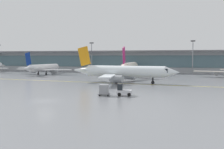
% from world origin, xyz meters
% --- Properties ---
extents(ground_plane, '(400.00, 400.00, 0.00)m').
position_xyz_m(ground_plane, '(0.00, 0.00, 0.00)').
color(ground_plane, slate).
extents(taxiway_centreline_stripe, '(109.39, 12.32, 0.01)m').
position_xyz_m(taxiway_centreline_stripe, '(4.87, 31.37, 0.00)').
color(taxiway_centreline_stripe, yellow).
rests_on(taxiway_centreline_stripe, ground_plane).
extents(terminal_concourse, '(206.69, 11.00, 9.60)m').
position_xyz_m(terminal_concourse, '(0.00, 86.12, 4.92)').
color(terminal_concourse, '#9EA3A8').
rests_on(terminal_concourse, ground_plane).
extents(gate_airplane_1, '(24.14, 25.96, 8.60)m').
position_xyz_m(gate_airplane_1, '(-34.28, 60.41, 2.58)').
color(gate_airplane_1, white).
rests_on(gate_airplane_1, ground_plane).
extents(gate_airplane_2, '(28.97, 31.19, 10.33)m').
position_xyz_m(gate_airplane_2, '(-0.86, 65.23, 3.10)').
color(gate_airplane_2, silver).
rests_on(gate_airplane_2, ground_plane).
extents(taxiing_regional_jet, '(29.71, 27.47, 9.84)m').
position_xyz_m(taxiing_regional_jet, '(4.49, 33.42, 2.95)').
color(taxiing_regional_jet, white).
rests_on(taxiing_regional_jet, ground_plane).
extents(baggage_tug, '(2.84, 2.09, 2.10)m').
position_xyz_m(baggage_tug, '(10.21, 9.09, 0.89)').
color(baggage_tug, silver).
rests_on(baggage_tug, ground_plane).
extents(cargo_dolly_lead, '(2.40, 2.02, 1.94)m').
position_xyz_m(cargo_dolly_lead, '(6.93, 8.35, 1.05)').
color(cargo_dolly_lead, '#595B60').
rests_on(cargo_dolly_lead, ground_plane).
extents(apron_light_mast_1, '(1.80, 0.36, 13.28)m').
position_xyz_m(apron_light_mast_1, '(-21.40, 79.87, 7.32)').
color(apron_light_mast_1, gray).
rests_on(apron_light_mast_1, ground_plane).
extents(apron_light_mast_2, '(1.80, 0.36, 13.40)m').
position_xyz_m(apron_light_mast_2, '(21.87, 78.03, 7.38)').
color(apron_light_mast_2, gray).
rests_on(apron_light_mast_2, ground_plane).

